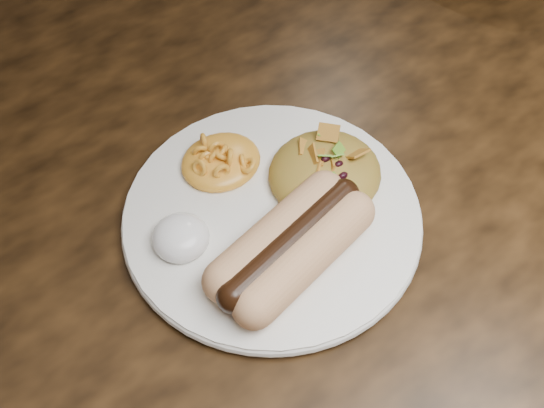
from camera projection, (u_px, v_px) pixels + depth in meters
floor at (300, 406)px, 1.21m from camera, size 4.00×4.00×0.00m
table at (322, 201)px, 0.69m from camera, size 1.60×0.90×0.75m
plate at (272, 215)px, 0.55m from camera, size 0.34×0.34×0.01m
hotdog at (292, 245)px, 0.50m from camera, size 0.13×0.09×0.04m
mac_and_cheese at (220, 154)px, 0.57m from camera, size 0.08×0.08×0.03m
sour_cream at (180, 233)px, 0.52m from camera, size 0.06×0.06×0.03m
taco_salad at (326, 166)px, 0.55m from camera, size 0.10×0.10×0.05m
fork at (225, 275)px, 0.52m from camera, size 0.04×0.16×0.00m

